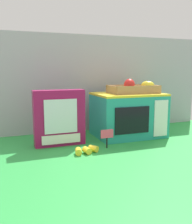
# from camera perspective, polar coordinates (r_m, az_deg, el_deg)

# --- Properties ---
(ground_plane) EXTENTS (1.70, 1.70, 0.00)m
(ground_plane) POSITION_cam_1_polar(r_m,az_deg,el_deg) (1.53, 3.76, -6.12)
(ground_plane) COLOR green
(ground_plane) RESTS_ON ground
(display_back_panel) EXTENTS (1.61, 0.03, 0.64)m
(display_back_panel) POSITION_cam_1_polar(r_m,az_deg,el_deg) (1.75, -0.07, 6.45)
(display_back_panel) COLOR #A0A3A8
(display_back_panel) RESTS_ON ground
(toy_microwave) EXTENTS (0.41, 0.30, 0.27)m
(toy_microwave) POSITION_cam_1_polar(r_m,az_deg,el_deg) (1.60, 7.15, -0.56)
(toy_microwave) COLOR teal
(toy_microwave) RESTS_ON ground
(food_groups_crate) EXTENTS (0.29, 0.17, 0.09)m
(food_groups_crate) POSITION_cam_1_polar(r_m,az_deg,el_deg) (1.58, 8.50, 5.09)
(food_groups_crate) COLOR #A37F51
(food_groups_crate) RESTS_ON toy_microwave
(cookie_set_box) EXTENTS (0.27, 0.08, 0.30)m
(cookie_set_box) POSITION_cam_1_polar(r_m,az_deg,el_deg) (1.39, -8.18, -1.34)
(cookie_set_box) COLOR #99144C
(cookie_set_box) RESTS_ON ground
(price_sign) EXTENTS (0.07, 0.01, 0.10)m
(price_sign) POSITION_cam_1_polar(r_m,az_deg,el_deg) (1.34, 2.48, -5.34)
(price_sign) COLOR black
(price_sign) RESTS_ON ground
(loose_toy_banana) EXTENTS (0.13, 0.07, 0.03)m
(loose_toy_banana) POSITION_cam_1_polar(r_m,az_deg,el_deg) (1.27, -2.17, -8.52)
(loose_toy_banana) COLOR yellow
(loose_toy_banana) RESTS_ON ground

